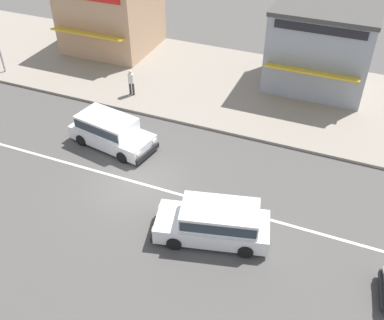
# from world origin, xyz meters

# --- Properties ---
(ground_plane) EXTENTS (160.00, 160.00, 0.00)m
(ground_plane) POSITION_xyz_m (0.00, 0.00, 0.00)
(ground_plane) COLOR #4C4947
(lane_centre_stripe) EXTENTS (50.40, 0.14, 0.01)m
(lane_centre_stripe) POSITION_xyz_m (0.00, 0.00, 0.00)
(lane_centre_stripe) COLOR silver
(lane_centre_stripe) RESTS_ON ground
(kerb_strip) EXTENTS (68.00, 10.00, 0.15)m
(kerb_strip) POSITION_xyz_m (0.00, 10.31, 0.07)
(kerb_strip) COLOR gray
(kerb_strip) RESTS_ON ground
(minivan_white_3) EXTENTS (4.91, 2.87, 1.56)m
(minivan_white_3) POSITION_xyz_m (4.55, -1.73, 0.85)
(minivan_white_3) COLOR white
(minivan_white_3) RESTS_ON ground
(minivan_white_5) EXTENTS (4.68, 2.55, 1.56)m
(minivan_white_5) POSITION_xyz_m (-2.57, 2.23, 0.84)
(minivan_white_5) COLOR white
(minivan_white_5) RESTS_ON ground
(pedestrian_near_clock) EXTENTS (0.34, 0.34, 1.58)m
(pedestrian_near_clock) POSITION_xyz_m (-3.88, 6.92, 1.07)
(pedestrian_near_clock) COLOR #333338
(pedestrian_near_clock) RESTS_ON kerb_strip
(shopfront_corner_warung) EXTENTS (5.86, 6.18, 4.89)m
(shopfront_corner_warung) POSITION_xyz_m (-8.40, 12.64, 2.60)
(shopfront_corner_warung) COLOR tan
(shopfront_corner_warung) RESTS_ON kerb_strip
(shopfront_mid_block) EXTENTS (5.88, 5.49, 4.90)m
(shopfront_mid_block) POSITION_xyz_m (6.00, 12.40, 2.61)
(shopfront_mid_block) COLOR #999EA8
(shopfront_mid_block) RESTS_ON kerb_strip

